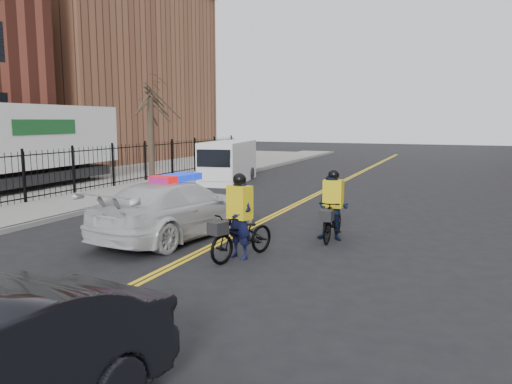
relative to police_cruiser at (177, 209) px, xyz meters
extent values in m
plane|color=black|center=(1.32, -1.95, -0.77)|extent=(120.00, 120.00, 0.00)
cube|color=yellow|center=(1.24, 6.05, -0.76)|extent=(0.10, 60.00, 0.01)
cube|color=yellow|center=(1.40, 6.05, -0.76)|extent=(0.10, 60.00, 0.01)
cube|color=gray|center=(-6.18, 6.05, -0.69)|extent=(3.00, 60.00, 0.15)
cube|color=gray|center=(-4.68, 6.05, -0.69)|extent=(0.20, 60.00, 0.15)
cube|color=brown|center=(-21.68, 22.05, 6.23)|extent=(14.00, 18.00, 14.00)
cylinder|color=#32261D|center=(-6.28, 8.05, 1.38)|extent=(0.28, 0.28, 4.00)
imported|color=silver|center=(0.00, 0.00, -0.01)|extent=(2.86, 5.50, 1.52)
cube|color=#0C26CC|center=(0.00, 0.00, 0.84)|extent=(0.83, 1.47, 0.16)
cube|color=white|center=(-4.04, 11.53, 0.26)|extent=(2.57, 5.05, 2.05)
cube|color=white|center=(-3.68, 9.47, 0.08)|extent=(1.83, 1.00, 1.07)
cube|color=black|center=(-3.62, 9.12, 0.61)|extent=(1.60, 0.36, 0.80)
cylinder|color=black|center=(-4.63, 9.98, -0.46)|extent=(0.33, 0.65, 0.62)
cylinder|color=black|center=(-2.96, 10.27, -0.46)|extent=(0.33, 0.65, 0.62)
cylinder|color=black|center=(-5.11, 12.80, -0.46)|extent=(0.33, 0.65, 0.62)
cylinder|color=black|center=(-3.44, 13.08, -0.46)|extent=(0.33, 0.65, 0.62)
cube|color=white|center=(-11.28, 4.62, 1.63)|extent=(2.97, 12.30, 2.82)
cube|color=black|center=(-11.28, 4.62, -0.25)|extent=(2.55, 11.35, 0.47)
cylinder|color=black|center=(-11.50, 9.78, -0.25)|extent=(0.11, 0.11, 1.03)
cube|color=#195926|center=(-10.08, 5.61, 2.05)|extent=(0.18, 3.75, 0.66)
imported|color=black|center=(2.40, -1.24, -0.25)|extent=(1.27, 2.10, 1.04)
imported|color=black|center=(2.40, -1.24, 0.12)|extent=(0.75, 0.61, 1.79)
cube|color=yellow|center=(2.40, -1.24, 0.52)|extent=(0.59, 0.49, 0.75)
sphere|color=black|center=(2.40, -1.24, 1.03)|extent=(0.30, 0.30, 0.30)
cube|color=black|center=(2.19, -1.89, 0.04)|extent=(0.42, 0.45, 0.28)
imported|color=black|center=(3.93, 1.24, -0.22)|extent=(0.53, 1.84, 1.11)
imported|color=black|center=(3.93, 1.24, 0.08)|extent=(0.83, 0.65, 1.71)
cube|color=yellow|center=(3.93, 1.24, 0.46)|extent=(0.49, 0.33, 0.72)
sphere|color=black|center=(3.93, 1.24, 0.95)|extent=(0.29, 0.29, 0.29)
cube|color=black|center=(3.93, 0.58, 0.00)|extent=(0.31, 0.36, 0.27)
camera|label=1|loc=(6.97, -11.27, 2.33)|focal=35.00mm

